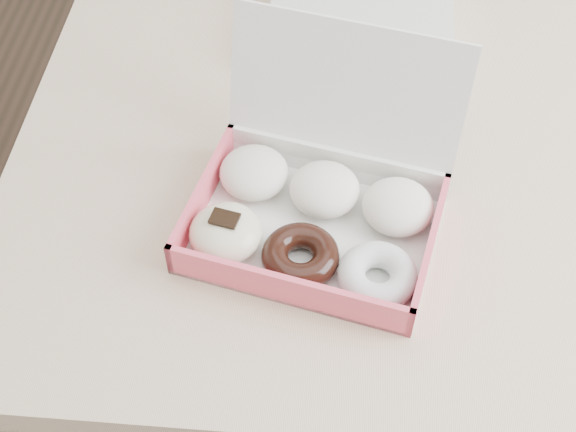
{
  "coord_description": "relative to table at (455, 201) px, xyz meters",
  "views": [
    {
      "loc": [
        -0.17,
        -0.74,
        1.52
      ],
      "look_at": [
        -0.22,
        -0.14,
        0.78
      ],
      "focal_mm": 50.0,
      "sensor_mm": 36.0,
      "label": 1
    }
  ],
  "objects": [
    {
      "name": "newspapers",
      "position": [
        -0.14,
        0.26,
        0.1
      ],
      "size": [
        0.28,
        0.23,
        0.04
      ],
      "primitive_type": "cube",
      "rotation": [
        0.0,
        0.0,
        -0.03
      ],
      "color": "silver",
      "rests_on": "table"
    },
    {
      "name": "table",
      "position": [
        0.0,
        0.0,
        0.0
      ],
      "size": [
        1.2,
        0.8,
        0.75
      ],
      "color": "tan",
      "rests_on": "ground"
    },
    {
      "name": "donut_box",
      "position": [
        -0.19,
        -0.12,
        0.11
      ],
      "size": [
        0.34,
        0.32,
        0.21
      ],
      "rotation": [
        0.0,
        0.0,
        -0.23
      ],
      "color": "white",
      "rests_on": "table"
    },
    {
      "name": "ground",
      "position": [
        0.0,
        0.0,
        -0.67
      ],
      "size": [
        4.0,
        4.0,
        0.0
      ],
      "primitive_type": "plane",
      "color": "black",
      "rests_on": "ground"
    }
  ]
}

